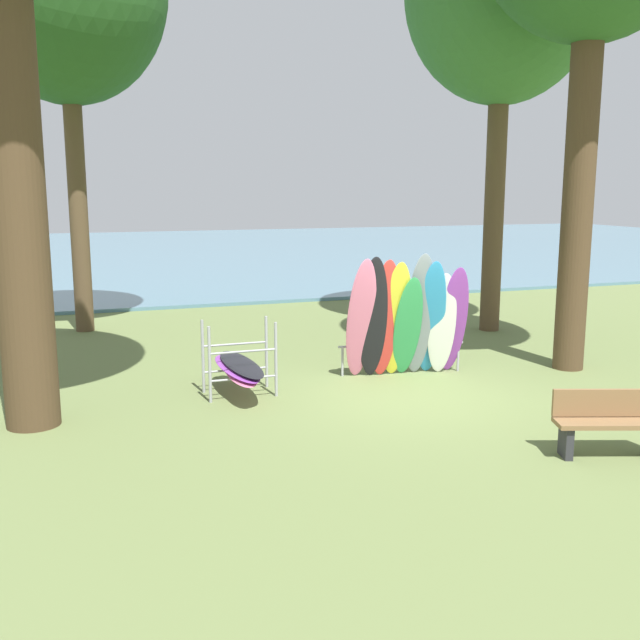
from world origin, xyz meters
name	(u,v)px	position (x,y,z in m)	size (l,w,h in m)	color
ground_plane	(410,396)	(0.00, 0.00, 0.00)	(80.00, 80.00, 0.00)	olive
lake_water	(172,252)	(0.00, 28.13, 0.05)	(80.00, 36.00, 0.10)	slate
leaning_board_pile	(407,320)	(0.47, 1.14, 1.06)	(2.37, 0.90, 2.29)	pink
board_storage_rack	(239,367)	(-2.66, 1.02, 0.47)	(1.15, 2.13, 1.25)	#9EA0A5
park_bench	(609,422)	(1.20, -3.30, 0.45)	(1.46, 0.84, 0.85)	#2D2D33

